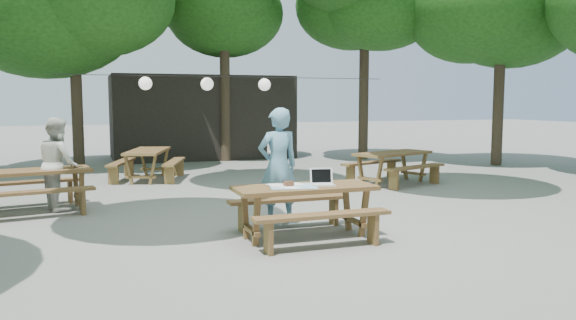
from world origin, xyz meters
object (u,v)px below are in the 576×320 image
at_px(picnic_table_nw, 31,190).
at_px(second_person, 58,163).
at_px(woman, 278,166).
at_px(plastic_chair, 276,158).
at_px(main_picnic_table, 305,211).

bearing_deg(picnic_table_nw, second_person, 4.21).
height_order(woman, plastic_chair, woman).
xyz_separation_m(picnic_table_nw, woman, (3.79, -2.35, 0.54)).
bearing_deg(plastic_chair, woman, -105.59).
bearing_deg(second_person, main_picnic_table, -154.19).
bearing_deg(plastic_chair, main_picnic_table, -103.21).
relative_size(picnic_table_nw, plastic_chair, 2.39).
height_order(second_person, plastic_chair, second_person).
bearing_deg(plastic_chair, picnic_table_nw, -137.60).
height_order(picnic_table_nw, woman, woman).
bearing_deg(main_picnic_table, picnic_table_nw, 138.97).
bearing_deg(woman, second_person, -42.43).
distance_m(main_picnic_table, woman, 1.13).
xyz_separation_m(main_picnic_table, second_person, (-3.39, 3.47, 0.45)).
bearing_deg(woman, main_picnic_table, 87.56).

